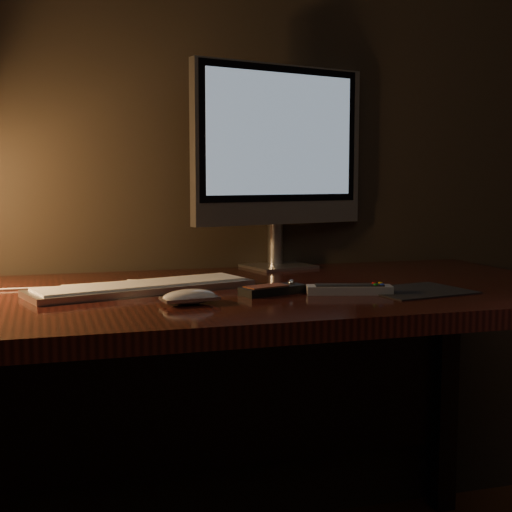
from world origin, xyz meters
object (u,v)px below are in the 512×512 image
object	(u,v)px
desk	(220,340)
monitor	(279,149)
tv_remote	(349,289)
keyboard	(142,287)
mouse	(190,299)
media_remote	(273,289)

from	to	relation	value
desk	monitor	world-z (taller)	monitor
tv_remote	monitor	bearing A→B (deg)	106.04
monitor	tv_remote	distance (m)	0.55
desk	monitor	distance (m)	0.57
monitor	keyboard	size ratio (longest dim) A/B	1.10
desk	keyboard	xyz separation A→B (m)	(-0.18, -0.04, 0.14)
monitor	mouse	bearing A→B (deg)	-139.68
media_remote	mouse	bearing A→B (deg)	-177.86
desk	tv_remote	size ratio (longest dim) A/B	8.68
keyboard	mouse	bearing A→B (deg)	-86.53
mouse	tv_remote	world-z (taller)	tv_remote
desk	media_remote	size ratio (longest dim) A/B	10.58
mouse	desk	bearing A→B (deg)	55.63
mouse	tv_remote	bearing A→B (deg)	-3.43
monitor	tv_remote	size ratio (longest dim) A/B	2.93
desk	tv_remote	distance (m)	0.34
monitor	tv_remote	world-z (taller)	monitor
keyboard	mouse	xyz separation A→B (m)	(0.07, -0.19, 0.00)
mouse	media_remote	xyz separation A→B (m)	(0.19, 0.07, -0.00)
media_remote	keyboard	bearing A→B (deg)	137.75
mouse	tv_remote	distance (m)	0.35
monitor	tv_remote	xyz separation A→B (m)	(0.00, -0.46, -0.31)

